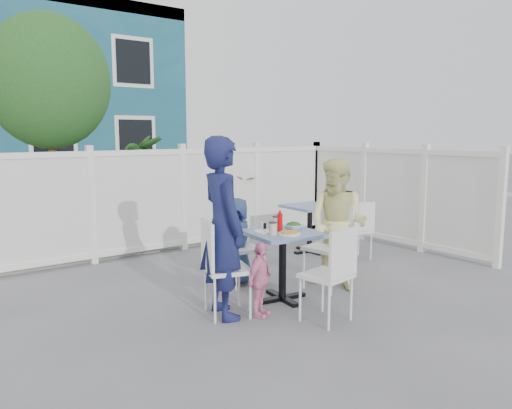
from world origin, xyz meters
TOP-DOWN VIEW (x-y plane):
  - ground at (0.00, 0.00)m, footprint 80.00×80.00m
  - near_sidewalk at (0.00, 3.80)m, footprint 24.00×2.60m
  - street at (0.00, 7.50)m, footprint 24.00×5.00m
  - far_sidewalk at (0.00, 10.60)m, footprint 24.00×1.60m
  - fence_back at (0.10, 2.40)m, footprint 5.86×0.08m
  - fence_right at (3.00, 0.60)m, footprint 0.08×3.66m
  - tree at (-1.60, 3.30)m, footprint 1.80×1.62m
  - potted_shrub_a at (-0.31, 3.10)m, footprint 1.40×1.40m
  - potted_shrub_b at (1.43, 3.00)m, footprint 1.75×1.75m
  - main_table at (-0.22, -0.43)m, footprint 0.83×0.83m
  - spare_table at (1.58, 1.05)m, footprint 0.73×0.73m
  - chair_left at (-1.04, -0.41)m, footprint 0.55×0.56m
  - chair_right at (0.56, -0.40)m, footprint 0.52×0.53m
  - chair_back at (-0.23, 0.39)m, footprint 0.46×0.45m
  - chair_near at (-0.26, -1.24)m, footprint 0.49×0.48m
  - chair_spare at (1.82, 0.27)m, footprint 0.47×0.46m
  - man at (-1.00, -0.43)m, footprint 0.55×0.74m
  - woman at (0.58, -0.49)m, footprint 0.79×0.90m
  - boy at (-0.27, 0.38)m, footprint 0.62×0.52m
  - toddler at (-0.72, -0.68)m, footprint 0.49×0.37m
  - plate_main at (-0.26, -0.58)m, footprint 0.24×0.24m
  - plate_side at (-0.40, -0.32)m, footprint 0.22×0.22m
  - salad_bowl at (-0.02, -0.39)m, footprint 0.23×0.23m
  - coffee_cup_a at (-0.41, -0.49)m, footprint 0.08×0.08m
  - coffee_cup_b at (-0.15, -0.23)m, footprint 0.08×0.08m
  - ketchup_bottle at (-0.23, -0.39)m, footprint 0.06×0.06m
  - salt_shaker at (-0.30, -0.16)m, footprint 0.03×0.03m
  - pepper_shaker at (-0.28, -0.19)m, footprint 0.03×0.03m

SIDE VIEW (x-z plane):
  - ground at x=0.00m, z-range 0.00..0.00m
  - street at x=0.00m, z-range 0.00..0.01m
  - near_sidewalk at x=0.00m, z-range 0.00..0.01m
  - far_sidewalk at x=0.00m, z-range 0.00..0.01m
  - toddler at x=-0.72m, z-range 0.00..0.77m
  - chair_spare at x=1.82m, z-range 0.07..0.93m
  - boy at x=-0.27m, z-range 0.00..1.07m
  - chair_back at x=-0.23m, z-range 0.08..1.00m
  - chair_near at x=-0.26m, z-range 0.08..1.03m
  - spare_table at x=1.58m, z-range 0.20..0.94m
  - chair_left at x=-1.04m, z-range 0.08..1.07m
  - chair_right at x=0.56m, z-range 0.08..1.09m
  - main_table at x=-0.22m, z-range 0.21..0.99m
  - potted_shrub_b at x=1.43m, z-range 0.00..1.47m
  - woman at x=0.58m, z-range 0.00..1.56m
  - fence_right at x=3.00m, z-range -0.02..1.58m
  - plate_side at x=-0.40m, z-range 0.78..0.79m
  - fence_back at x=0.10m, z-range -0.02..1.58m
  - plate_main at x=-0.26m, z-range 0.78..0.79m
  - salad_bowl at x=-0.02m, z-range 0.78..0.83m
  - pepper_shaker at x=-0.28m, z-range 0.78..0.85m
  - salt_shaker at x=-0.30m, z-range 0.78..0.85m
  - coffee_cup_a at x=-0.41m, z-range 0.78..0.90m
  - coffee_cup_b at x=-0.15m, z-range 0.78..0.90m
  - ketchup_bottle at x=-0.23m, z-range 0.78..0.97m
  - potted_shrub_a at x=-0.31m, z-range 0.00..1.81m
  - man at x=-1.00m, z-range 0.00..1.82m
  - tree at x=-1.60m, z-range 0.80..4.39m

